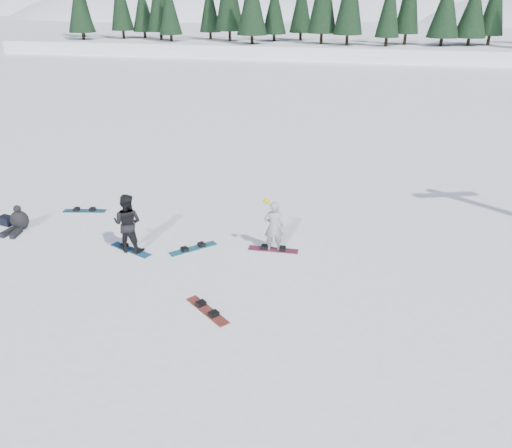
{
  "coord_description": "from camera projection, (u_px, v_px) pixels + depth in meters",
  "views": [
    {
      "loc": [
        3.4,
        -11.65,
        6.99
      ],
      "look_at": [
        0.44,
        0.78,
        1.1
      ],
      "focal_mm": 35.0,
      "sensor_mm": 36.0,
      "label": 1
    }
  ],
  "objects": [
    {
      "name": "snowboard_woman",
      "position": [
        273.0,
        250.0,
        14.99
      ],
      "size": [
        1.51,
        0.35,
        0.03
      ],
      "primitive_type": "cube",
      "rotation": [
        0.0,
        0.0,
        0.04
      ],
      "color": "maroon",
      "rests_on": "ground"
    },
    {
      "name": "snowboarder_man",
      "position": [
        128.0,
        223.0,
        14.61
      ],
      "size": [
        0.89,
        0.7,
        1.8
      ],
      "primitive_type": "imported",
      "rotation": [
        0.0,
        0.0,
        3.16
      ],
      "color": "black",
      "rests_on": "ground"
    },
    {
      "name": "seated_rider",
      "position": [
        18.0,
        221.0,
        16.15
      ],
      "size": [
        0.63,
        1.01,
        0.84
      ],
      "rotation": [
        0.0,
        0.0,
        0.05
      ],
      "color": "black",
      "rests_on": "ground"
    },
    {
      "name": "snowboard_loose_c",
      "position": [
        85.0,
        211.0,
        17.67
      ],
      "size": [
        1.53,
        0.59,
        0.03
      ],
      "primitive_type": "cube",
      "rotation": [
        0.0,
        0.0,
        0.21
      ],
      "color": "#175D7F",
      "rests_on": "ground"
    },
    {
      "name": "alpine_backdrop",
      "position": [
        339.0,
        55.0,
        189.38
      ],
      "size": [
        412.5,
        227.0,
        53.2
      ],
      "color": "white",
      "rests_on": "ground"
    },
    {
      "name": "snowboard_man",
      "position": [
        131.0,
        250.0,
        14.98
      ],
      "size": [
        1.5,
        0.8,
        0.03
      ],
      "primitive_type": "cube",
      "rotation": [
        0.0,
        0.0,
        -0.37
      ],
      "color": "#1B6699",
      "rests_on": "ground"
    },
    {
      "name": "snowboard_loose_a",
      "position": [
        193.0,
        249.0,
        15.05
      ],
      "size": [
        1.25,
        1.27,
        0.03
      ],
      "primitive_type": "cube",
      "rotation": [
        0.0,
        0.0,
        0.8
      ],
      "color": "teal",
      "rests_on": "ground"
    },
    {
      "name": "snowboard_loose_b",
      "position": [
        207.0,
        311.0,
        12.09
      ],
      "size": [
        1.35,
        1.14,
        0.03
      ],
      "primitive_type": "cube",
      "rotation": [
        0.0,
        0.0,
        -0.66
      ],
      "color": "#9E3122",
      "rests_on": "ground"
    },
    {
      "name": "gear_bag",
      "position": [
        6.0,
        220.0,
        16.6
      ],
      "size": [
        0.5,
        0.38,
        0.3
      ],
      "primitive_type": "cube",
      "rotation": [
        0.0,
        0.0,
        -0.19
      ],
      "color": "black",
      "rests_on": "ground"
    },
    {
      "name": "snowboarder_woman",
      "position": [
        274.0,
        226.0,
        14.66
      ],
      "size": [
        0.65,
        0.5,
        1.72
      ],
      "rotation": [
        0.0,
        0.0,
        3.38
      ],
      "color": "#ADACB2",
      "rests_on": "ground"
    },
    {
      "name": "ground",
      "position": [
        234.0,
        270.0,
        13.93
      ],
      "size": [
        420.0,
        420.0,
        0.0
      ],
      "primitive_type": "plane",
      "color": "white",
      "rests_on": "ground"
    }
  ]
}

